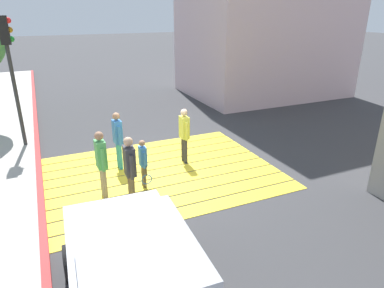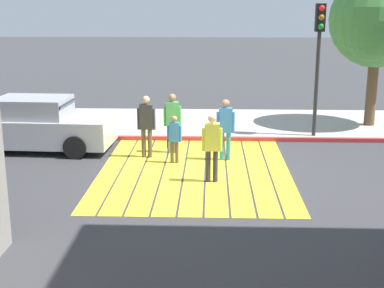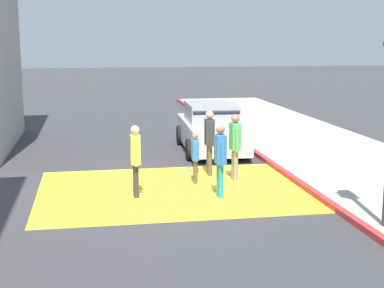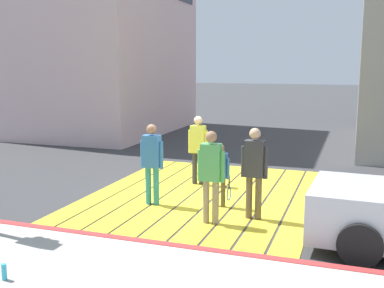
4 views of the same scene
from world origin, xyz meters
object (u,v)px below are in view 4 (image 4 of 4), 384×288
pedestrian_teen_behind (211,170)px  pedestrian_adult_lead (198,145)px  pedestrian_adult_trailing (152,158)px  pedestrian_adult_side (254,167)px  pedestrian_child_with_racket (221,172)px  water_bottle (4,272)px

pedestrian_teen_behind → pedestrian_adult_lead: bearing=23.2°
pedestrian_adult_trailing → pedestrian_adult_side: 2.21m
pedestrian_adult_side → pedestrian_child_with_racket: 1.01m
pedestrian_child_with_racket → pedestrian_adult_trailing: bearing=103.2°
pedestrian_adult_trailing → pedestrian_child_with_racket: (0.33, -1.39, -0.25)m
pedestrian_adult_lead → pedestrian_adult_side: bearing=-139.3°
pedestrian_adult_lead → pedestrian_teen_behind: (-2.66, -1.14, 0.03)m
pedestrian_adult_side → pedestrian_adult_trailing: bearing=84.6°
water_bottle → pedestrian_adult_trailing: (4.09, -0.32, 0.77)m
water_bottle → pedestrian_adult_lead: size_ratio=0.13×
pedestrian_adult_trailing → pedestrian_adult_side: pedestrian_adult_side is taller
water_bottle → pedestrian_adult_trailing: size_ratio=0.13×
water_bottle → pedestrian_teen_behind: size_ratio=0.13×
pedestrian_teen_behind → pedestrian_adult_side: bearing=-52.8°
pedestrian_adult_lead → pedestrian_teen_behind: size_ratio=0.97×
pedestrian_adult_side → pedestrian_child_with_racket: size_ratio=1.34×
pedestrian_adult_lead → pedestrian_child_with_racket: 1.91m
pedestrian_adult_lead → pedestrian_child_with_racket: (-1.59, -1.02, -0.24)m
pedestrian_adult_side → pedestrian_child_with_racket: (0.54, 0.81, -0.28)m
pedestrian_adult_lead → pedestrian_adult_side: (-2.13, -1.83, 0.04)m
water_bottle → pedestrian_adult_lead: pedestrian_adult_lead is taller
pedestrian_adult_trailing → water_bottle: bearing=175.6°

